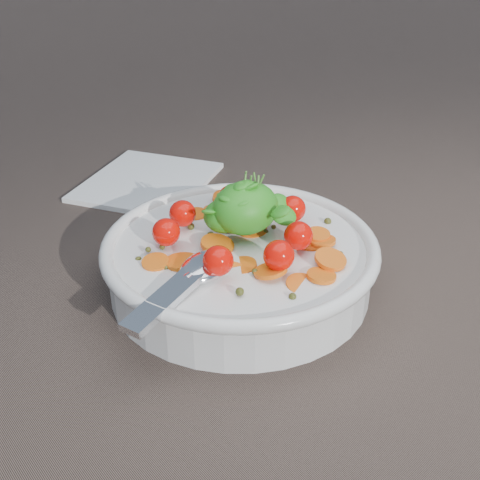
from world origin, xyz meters
TOP-DOWN VIEW (x-y plane):
  - ground at (0.00, 0.00)m, footprint 6.00×6.00m
  - bowl at (0.02, -0.03)m, footprint 0.28×0.26m
  - napkin at (0.07, 0.24)m, footprint 0.23×0.22m

SIDE VIEW (x-z plane):
  - ground at x=0.00m, z-range 0.00..0.00m
  - napkin at x=0.07m, z-range 0.00..0.01m
  - bowl at x=0.02m, z-range -0.03..0.09m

